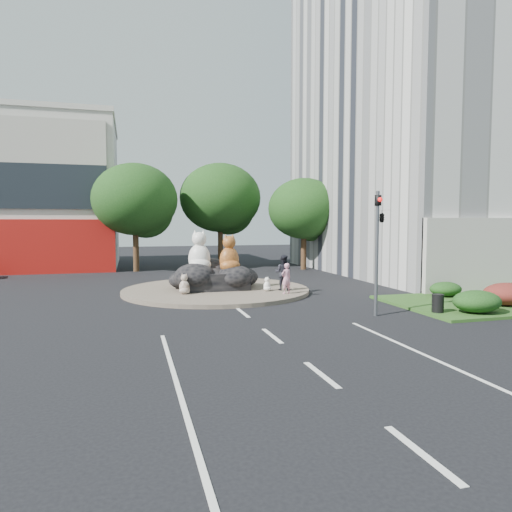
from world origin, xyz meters
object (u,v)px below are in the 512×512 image
at_px(cat_white, 199,251).
at_px(cat_tabby, 229,253).
at_px(kitten_white, 267,284).
at_px(pedestrian_pink, 286,278).
at_px(litter_bin, 438,303).
at_px(kitten_calico, 184,284).
at_px(pedestrian_dark, 283,273).

bearing_deg(cat_white, cat_tabby, 1.90).
bearing_deg(cat_white, kitten_white, -7.99).
xyz_separation_m(pedestrian_pink, litter_bin, (4.46, -5.79, -0.48)).
bearing_deg(kitten_calico, kitten_white, 28.94).
distance_m(cat_tabby, pedestrian_pink, 3.56).
distance_m(cat_white, pedestrian_dark, 4.63).
relative_size(kitten_calico, kitten_white, 1.36).
xyz_separation_m(kitten_white, litter_bin, (5.12, -6.95, -0.09)).
height_order(cat_white, litter_bin, cat_white).
bearing_deg(pedestrian_pink, kitten_calico, -33.40).
bearing_deg(litter_bin, cat_white, 134.16).
height_order(kitten_calico, litter_bin, kitten_calico).
distance_m(kitten_calico, pedestrian_pink, 5.10).
relative_size(cat_white, litter_bin, 3.07).
bearing_deg(cat_tabby, cat_white, 149.37).
relative_size(cat_white, kitten_calico, 2.20).
distance_m(cat_tabby, litter_bin, 10.78).
relative_size(cat_tabby, kitten_calico, 2.00).
xyz_separation_m(cat_tabby, pedestrian_dark, (2.64, -1.20, -0.99)).
relative_size(kitten_white, pedestrian_pink, 0.49).
distance_m(kitten_calico, pedestrian_dark, 5.19).
relative_size(kitten_white, litter_bin, 1.02).
xyz_separation_m(cat_white, litter_bin, (8.39, -8.64, -1.74)).
distance_m(pedestrian_dark, litter_bin, 8.17).
height_order(kitten_white, litter_bin, kitten_white).
bearing_deg(cat_white, pedestrian_dark, -2.59).
bearing_deg(cat_white, pedestrian_pink, -16.59).
height_order(kitten_white, pedestrian_pink, pedestrian_pink).
relative_size(cat_tabby, pedestrian_pink, 1.34).
xyz_separation_m(cat_white, cat_tabby, (1.53, -0.48, -0.11)).
bearing_deg(cat_tabby, pedestrian_dark, -37.60).
xyz_separation_m(cat_tabby, litter_bin, (6.86, -8.16, -1.64)).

